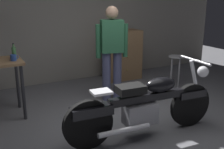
# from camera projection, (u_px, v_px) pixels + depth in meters

# --- Properties ---
(ground_plane) EXTENTS (12.00, 12.00, 0.00)m
(ground_plane) POSITION_uv_depth(u_px,v_px,m) (134.00, 131.00, 3.86)
(ground_plane) COLOR slate
(back_wall) EXTENTS (8.00, 0.12, 3.10)m
(back_wall) POSITION_uv_depth(u_px,v_px,m) (66.00, 9.00, 5.81)
(back_wall) COLOR gray
(back_wall) RESTS_ON ground_plane
(motorcycle) EXTENTS (2.19, 0.60, 1.00)m
(motorcycle) POSITION_uv_depth(u_px,v_px,m) (145.00, 105.00, 3.61)
(motorcycle) COLOR black
(motorcycle) RESTS_ON ground_plane
(person_standing) EXTENTS (0.55, 0.31, 1.67)m
(person_standing) POSITION_uv_depth(u_px,v_px,m) (112.00, 50.00, 4.80)
(person_standing) COLOR slate
(person_standing) RESTS_ON ground_plane
(shop_stool) EXTENTS (0.32, 0.32, 0.64)m
(shop_stool) POSITION_uv_depth(u_px,v_px,m) (176.00, 63.00, 5.66)
(shop_stool) COLOR #B2B2B7
(shop_stool) RESTS_ON ground_plane
(wooden_dresser) EXTENTS (0.80, 0.47, 1.10)m
(wooden_dresser) POSITION_uv_depth(u_px,v_px,m) (122.00, 55.00, 6.15)
(wooden_dresser) COLOR #99724C
(wooden_dresser) RESTS_ON ground_plane
(mug_blue_enamel) EXTENTS (0.12, 0.09, 0.09)m
(mug_blue_enamel) POSITION_uv_depth(u_px,v_px,m) (13.00, 58.00, 4.08)
(mug_blue_enamel) COLOR #2D51AD
(mug_blue_enamel) RESTS_ON workbench
(bottle) EXTENTS (0.06, 0.06, 0.24)m
(bottle) POSITION_uv_depth(u_px,v_px,m) (14.00, 53.00, 4.19)
(bottle) COLOR #4C8C4C
(bottle) RESTS_ON workbench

